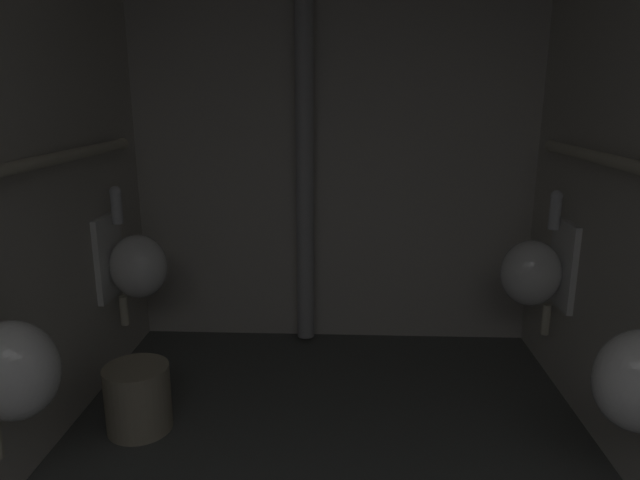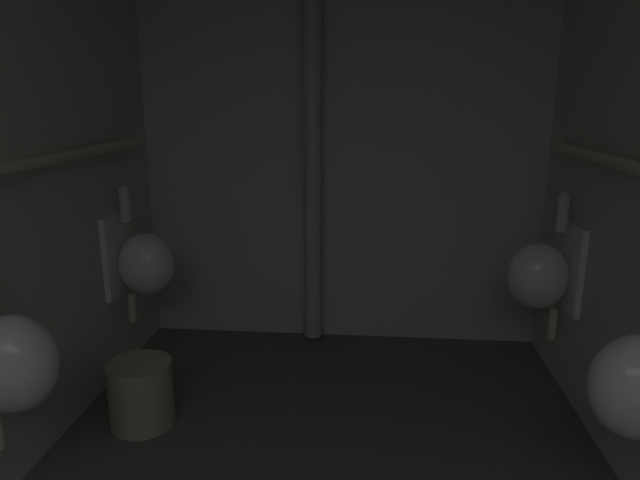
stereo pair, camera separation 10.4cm
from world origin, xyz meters
name	(u,v)px [view 2 (the right image)]	position (x,y,z in m)	size (l,w,h in m)	color
wall_back	(342,140)	(0.00, 3.46, 1.22)	(2.48, 0.06, 2.45)	beige
urinal_left_mid	(7,360)	(-1.03, 1.72, 0.62)	(0.32, 0.30, 0.76)	white
urinal_left_far	(142,262)	(-1.03, 2.89, 0.62)	(0.32, 0.30, 0.76)	white
urinal_right_far	(542,274)	(1.03, 2.86, 0.62)	(0.32, 0.30, 0.76)	white
standpipe_back_wall	(312,141)	(-0.17, 3.35, 1.22)	(0.10, 0.10, 2.40)	#B2B2B2
waste_bin	(141,393)	(-0.86, 2.34, 0.15)	(0.29, 0.29, 0.31)	#9E937A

